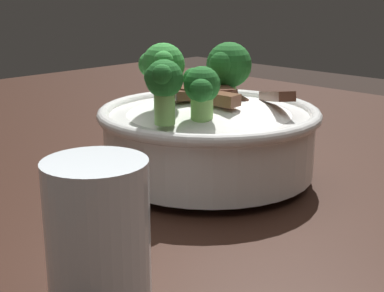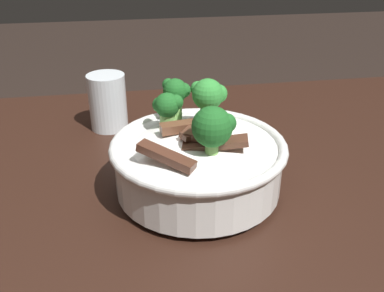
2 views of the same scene
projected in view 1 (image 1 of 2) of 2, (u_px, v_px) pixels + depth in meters
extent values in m
cube|color=black|center=(300.00, 197.00, 0.59)|extent=(1.58, 0.93, 0.05)
cube|color=black|center=(144.00, 223.00, 1.44)|extent=(0.07, 0.07, 0.70)
cylinder|color=white|center=(208.00, 174.00, 0.57)|extent=(0.10, 0.10, 0.01)
cylinder|color=white|center=(209.00, 142.00, 0.56)|extent=(0.21, 0.21, 0.06)
torus|color=white|center=(209.00, 113.00, 0.55)|extent=(0.22, 0.22, 0.01)
ellipsoid|color=white|center=(209.00, 128.00, 0.56)|extent=(0.19, 0.19, 0.06)
cube|color=#563323|center=(217.00, 92.00, 0.58)|extent=(0.08, 0.04, 0.02)
cube|color=#563323|center=(205.00, 97.00, 0.55)|extent=(0.06, 0.04, 0.02)
cube|color=#563323|center=(203.00, 93.00, 0.54)|extent=(0.05, 0.06, 0.01)
cube|color=brown|center=(205.00, 96.00, 0.53)|extent=(0.07, 0.03, 0.01)
cube|color=#4C2B1E|center=(276.00, 96.00, 0.55)|extent=(0.07, 0.05, 0.02)
cylinder|color=#7AB256|center=(165.00, 108.00, 0.48)|extent=(0.02, 0.02, 0.03)
sphere|color=#1E6023|center=(164.00, 79.00, 0.48)|extent=(0.03, 0.03, 0.03)
sphere|color=#1E6023|center=(156.00, 77.00, 0.48)|extent=(0.02, 0.02, 0.02)
sphere|color=#1E6023|center=(162.00, 74.00, 0.46)|extent=(0.02, 0.02, 0.02)
cylinder|color=#7AB256|center=(202.00, 109.00, 0.49)|extent=(0.02, 0.02, 0.02)
sphere|color=#1E6023|center=(202.00, 85.00, 0.49)|extent=(0.03, 0.03, 0.03)
sphere|color=#1E6023|center=(194.00, 79.00, 0.50)|extent=(0.02, 0.02, 0.02)
sphere|color=#1E6023|center=(201.00, 90.00, 0.48)|extent=(0.02, 0.02, 0.02)
cylinder|color=#7AB256|center=(228.00, 90.00, 0.58)|extent=(0.02, 0.02, 0.02)
sphere|color=#1E6023|center=(229.00, 65.00, 0.57)|extent=(0.05, 0.05, 0.05)
sphere|color=#1E6023|center=(219.00, 59.00, 0.58)|extent=(0.02, 0.02, 0.02)
sphere|color=#1E6023|center=(224.00, 65.00, 0.56)|extent=(0.03, 0.03, 0.03)
cylinder|color=#5B9947|center=(164.00, 95.00, 0.53)|extent=(0.02, 0.02, 0.03)
sphere|color=green|center=(163.00, 65.00, 0.52)|extent=(0.04, 0.04, 0.04)
sphere|color=green|center=(151.00, 64.00, 0.53)|extent=(0.02, 0.02, 0.02)
sphere|color=green|center=(163.00, 61.00, 0.51)|extent=(0.02, 0.02, 0.02)
cylinder|color=white|center=(98.00, 236.00, 0.33)|extent=(0.06, 0.06, 0.09)
cylinder|color=silver|center=(99.00, 259.00, 0.34)|extent=(0.05, 0.05, 0.06)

